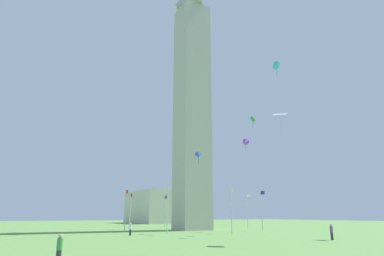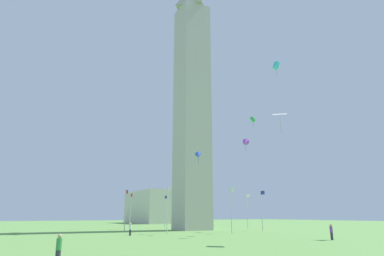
{
  "view_description": "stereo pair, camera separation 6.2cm",
  "coord_description": "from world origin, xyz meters",
  "px_view_note": "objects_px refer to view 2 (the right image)",
  "views": [
    {
      "loc": [
        57.46,
        -30.72,
        2.73
      ],
      "look_at": [
        0.0,
        0.0,
        20.02
      ],
      "focal_mm": 30.8,
      "sensor_mm": 36.0,
      "label": 1
    },
    {
      "loc": [
        57.49,
        -30.66,
        2.73
      ],
      "look_at": [
        0.0,
        0.0,
        20.02
      ],
      "focal_mm": 30.8,
      "sensor_mm": 36.0,
      "label": 2
    }
  ],
  "objects_px": {
    "flagpole_nw": "(168,207)",
    "person_white_shirt": "(130,229)",
    "flagpole_e": "(247,209)",
    "obelisk_monument": "(192,96)",
    "kite_cyan_box": "(276,65)",
    "kite_blue_delta": "(198,155)",
    "kite_green_box": "(253,119)",
    "person_purple_shirt": "(331,232)",
    "flagpole_s": "(165,210)",
    "person_green_shirt": "(59,249)",
    "flagpole_ne": "(262,208)",
    "kite_white_diamond": "(280,115)",
    "flagpole_se": "(209,210)",
    "distant_building": "(157,207)",
    "flagpole_w": "(125,208)",
    "flagpole_n": "(231,207)",
    "kite_purple_delta": "(246,142)",
    "flagpole_sw": "(130,209)"
  },
  "relations": [
    {
      "from": "flagpole_nw",
      "to": "person_white_shirt",
      "type": "bearing_deg",
      "value": -72.95
    },
    {
      "from": "flagpole_e",
      "to": "person_white_shirt",
      "type": "xyz_separation_m",
      "value": [
        11.29,
        -28.94,
        -3.09
      ]
    },
    {
      "from": "obelisk_monument",
      "to": "kite_cyan_box",
      "type": "relative_size",
      "value": 22.12
    },
    {
      "from": "person_white_shirt",
      "to": "kite_blue_delta",
      "type": "xyz_separation_m",
      "value": [
        1.56,
        10.02,
        10.98
      ]
    },
    {
      "from": "obelisk_monument",
      "to": "kite_green_box",
      "type": "relative_size",
      "value": 30.1
    },
    {
      "from": "person_purple_shirt",
      "to": "kite_cyan_box",
      "type": "xyz_separation_m",
      "value": [
        -9.36,
        2.34,
        25.21
      ]
    },
    {
      "from": "flagpole_s",
      "to": "person_green_shirt",
      "type": "bearing_deg",
      "value": -29.53
    },
    {
      "from": "flagpole_ne",
      "to": "kite_cyan_box",
      "type": "bearing_deg",
      "value": -23.89
    },
    {
      "from": "kite_green_box",
      "to": "kite_white_diamond",
      "type": "relative_size",
      "value": 0.73
    },
    {
      "from": "flagpole_se",
      "to": "distant_building",
      "type": "height_order",
      "value": "distant_building"
    },
    {
      "from": "flagpole_ne",
      "to": "person_green_shirt",
      "type": "bearing_deg",
      "value": -54.15
    },
    {
      "from": "person_white_shirt",
      "to": "obelisk_monument",
      "type": "bearing_deg",
      "value": 20.3
    },
    {
      "from": "kite_white_diamond",
      "to": "distant_building",
      "type": "bearing_deg",
      "value": 166.35
    },
    {
      "from": "flagpole_w",
      "to": "person_green_shirt",
      "type": "height_order",
      "value": "flagpole_w"
    },
    {
      "from": "kite_green_box",
      "to": "kite_white_diamond",
      "type": "bearing_deg",
      "value": -27.87
    },
    {
      "from": "flagpole_n",
      "to": "person_green_shirt",
      "type": "bearing_deg",
      "value": -50.47
    },
    {
      "from": "person_purple_shirt",
      "to": "kite_white_diamond",
      "type": "bearing_deg",
      "value": 106.62
    },
    {
      "from": "flagpole_w",
      "to": "person_white_shirt",
      "type": "height_order",
      "value": "flagpole_w"
    },
    {
      "from": "flagpole_s",
      "to": "flagpole_w",
      "type": "height_order",
      "value": "same"
    },
    {
      "from": "flagpole_w",
      "to": "kite_purple_delta",
      "type": "height_order",
      "value": "kite_purple_delta"
    },
    {
      "from": "flagpole_se",
      "to": "flagpole_s",
      "type": "bearing_deg",
      "value": -112.5
    },
    {
      "from": "person_green_shirt",
      "to": "kite_blue_delta",
      "type": "xyz_separation_m",
      "value": [
        -23.43,
        22.26,
        11.0
      ]
    },
    {
      "from": "flagpole_e",
      "to": "flagpole_nw",
      "type": "bearing_deg",
      "value": -67.5
    },
    {
      "from": "kite_green_box",
      "to": "distant_building",
      "type": "bearing_deg",
      "value": 169.24
    },
    {
      "from": "flagpole_ne",
      "to": "kite_purple_delta",
      "type": "distance_m",
      "value": 12.29
    },
    {
      "from": "flagpole_se",
      "to": "kite_white_diamond",
      "type": "bearing_deg",
      "value": -20.28
    },
    {
      "from": "person_green_shirt",
      "to": "kite_blue_delta",
      "type": "relative_size",
      "value": 0.88
    },
    {
      "from": "flagpole_se",
      "to": "kite_purple_delta",
      "type": "distance_m",
      "value": 22.07
    },
    {
      "from": "flagpole_nw",
      "to": "person_white_shirt",
      "type": "xyz_separation_m",
      "value": [
        1.98,
        -6.46,
        -3.09
      ]
    },
    {
      "from": "flagpole_w",
      "to": "kite_blue_delta",
      "type": "relative_size",
      "value": 3.73
    },
    {
      "from": "kite_purple_delta",
      "to": "flagpole_e",
      "type": "bearing_deg",
      "value": 143.6
    },
    {
      "from": "flagpole_e",
      "to": "person_green_shirt",
      "type": "distance_m",
      "value": 54.99
    },
    {
      "from": "flagpole_e",
      "to": "flagpole_se",
      "type": "xyz_separation_m",
      "value": [
        -9.31,
        -3.86,
        0.0
      ]
    },
    {
      "from": "flagpole_e",
      "to": "kite_purple_delta",
      "type": "relative_size",
      "value": 2.91
    },
    {
      "from": "flagpole_s",
      "to": "distant_building",
      "type": "bearing_deg",
      "value": 160.18
    },
    {
      "from": "kite_cyan_box",
      "to": "distant_building",
      "type": "distance_m",
      "value": 80.96
    },
    {
      "from": "flagpole_w",
      "to": "kite_white_diamond",
      "type": "distance_m",
      "value": 33.54
    },
    {
      "from": "flagpole_ne",
      "to": "kite_green_box",
      "type": "bearing_deg",
      "value": -43.14
    },
    {
      "from": "obelisk_monument",
      "to": "kite_blue_delta",
      "type": "distance_m",
      "value": 20.77
    },
    {
      "from": "flagpole_n",
      "to": "kite_white_diamond",
      "type": "bearing_deg",
      "value": -17.43
    },
    {
      "from": "kite_cyan_box",
      "to": "kite_white_diamond",
      "type": "height_order",
      "value": "kite_cyan_box"
    },
    {
      "from": "flagpole_e",
      "to": "flagpole_nw",
      "type": "relative_size",
      "value": 1.0
    },
    {
      "from": "flagpole_e",
      "to": "distant_building",
      "type": "bearing_deg",
      "value": 177.5
    },
    {
      "from": "flagpole_n",
      "to": "kite_cyan_box",
      "type": "xyz_separation_m",
      "value": [
        7.73,
        4.18,
        22.13
      ]
    },
    {
      "from": "flagpole_e",
      "to": "distant_building",
      "type": "xyz_separation_m",
      "value": [
        -56.56,
        2.47,
        1.55
      ]
    },
    {
      "from": "flagpole_e",
      "to": "person_purple_shirt",
      "type": "distance_m",
      "value": 32.46
    },
    {
      "from": "flagpole_ne",
      "to": "kite_green_box",
      "type": "relative_size",
      "value": 3.97
    },
    {
      "from": "flagpole_w",
      "to": "person_green_shirt",
      "type": "distance_m",
      "value": 39.33
    },
    {
      "from": "person_purple_shirt",
      "to": "kite_blue_delta",
      "type": "height_order",
      "value": "kite_blue_delta"
    },
    {
      "from": "flagpole_sw",
      "to": "kite_cyan_box",
      "type": "bearing_deg",
      "value": 24.07
    }
  ]
}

